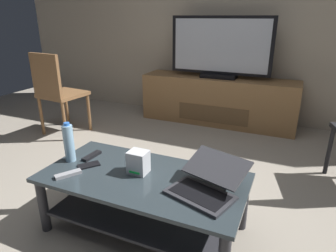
# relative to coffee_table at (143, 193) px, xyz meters

# --- Properties ---
(ground_plane) EXTENTS (7.68, 7.68, 0.00)m
(ground_plane) POSITION_rel_coffee_table_xyz_m (-0.08, 0.19, -0.27)
(ground_plane) COLOR #9E9384
(back_wall) EXTENTS (6.40, 0.12, 2.80)m
(back_wall) POSITION_rel_coffee_table_xyz_m (-0.08, 2.54, 1.13)
(back_wall) COLOR #B2A38C
(back_wall) RESTS_ON ground
(coffee_table) EXTENTS (1.26, 0.63, 0.39)m
(coffee_table) POSITION_rel_coffee_table_xyz_m (0.00, 0.00, 0.00)
(coffee_table) COLOR #2D383D
(coffee_table) RESTS_ON ground
(media_cabinet) EXTENTS (1.94, 0.46, 0.59)m
(media_cabinet) POSITION_rel_coffee_table_xyz_m (-0.11, 2.22, 0.02)
(media_cabinet) COLOR olive
(media_cabinet) RESTS_ON ground
(television) EXTENTS (1.23, 0.20, 0.73)m
(television) POSITION_rel_coffee_table_xyz_m (-0.11, 2.20, 0.67)
(television) COLOR black
(television) RESTS_ON media_cabinet
(side_chair) EXTENTS (0.48, 0.48, 0.95)m
(side_chair) POSITION_rel_coffee_table_xyz_m (-1.67, 1.08, 0.26)
(side_chair) COLOR brown
(side_chair) RESTS_ON ground
(laptop) EXTENTS (0.45, 0.46, 0.17)m
(laptop) POSITION_rel_coffee_table_xyz_m (0.41, -0.01, 0.17)
(laptop) COLOR #333338
(laptop) RESTS_ON coffee_table
(router_box) EXTENTS (0.12, 0.11, 0.14)m
(router_box) POSITION_rel_coffee_table_xyz_m (-0.04, 0.03, 0.19)
(router_box) COLOR silver
(router_box) RESTS_ON coffee_table
(water_bottle_near) EXTENTS (0.07, 0.07, 0.27)m
(water_bottle_near) POSITION_rel_coffee_table_xyz_m (-0.55, -0.01, 0.25)
(water_bottle_near) COLOR #99C6E5
(water_bottle_near) RESTS_ON coffee_table
(cell_phone) EXTENTS (0.14, 0.15, 0.01)m
(cell_phone) POSITION_rel_coffee_table_xyz_m (-0.39, -0.03, 0.13)
(cell_phone) COLOR black
(cell_phone) RESTS_ON coffee_table
(tv_remote) EXTENTS (0.05, 0.16, 0.02)m
(tv_remote) POSITION_rel_coffee_table_xyz_m (-0.45, 0.09, 0.13)
(tv_remote) COLOR black
(tv_remote) RESTS_ON coffee_table
(soundbar_remote) EXTENTS (0.12, 0.16, 0.02)m
(soundbar_remote) POSITION_rel_coffee_table_xyz_m (-0.42, -0.18, 0.13)
(soundbar_remote) COLOR #99999E
(soundbar_remote) RESTS_ON coffee_table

